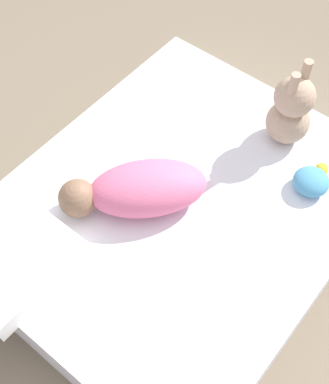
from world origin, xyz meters
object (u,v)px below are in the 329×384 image
(swaddled_baby, at_px, (138,189))
(pillow, at_px, (12,261))
(turtle_plush, at_px, (312,181))
(bunny_plush, at_px, (291,111))

(swaddled_baby, height_order, pillow, swaddled_baby)
(turtle_plush, bearing_deg, bunny_plush, 54.24)
(pillow, height_order, turtle_plush, pillow)
(swaddled_baby, relative_size, turtle_plush, 2.83)
(pillow, xyz_separation_m, turtle_plush, (0.85, -0.56, -0.00))
(pillow, bearing_deg, swaddled_baby, -18.41)
(bunny_plush, bearing_deg, swaddled_baby, 157.97)
(swaddled_baby, relative_size, bunny_plush, 1.35)
(bunny_plush, height_order, turtle_plush, bunny_plush)
(swaddled_baby, relative_size, pillow, 1.23)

